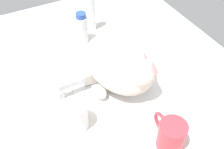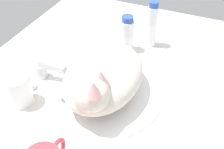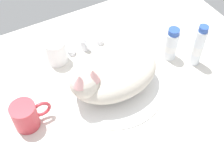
% 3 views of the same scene
% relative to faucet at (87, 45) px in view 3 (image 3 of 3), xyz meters
% --- Properties ---
extents(ground_plane, '(1.10, 0.83, 0.03)m').
position_rel_faucet_xyz_m(ground_plane, '(0.00, -0.19, -0.04)').
color(ground_plane, silver).
extents(sink_basin, '(0.31, 0.31, 0.01)m').
position_rel_faucet_xyz_m(sink_basin, '(0.00, -0.19, -0.02)').
color(sink_basin, white).
rests_on(sink_basin, ground_plane).
extents(faucet, '(0.14, 0.10, 0.06)m').
position_rel_faucet_xyz_m(faucet, '(0.00, 0.00, 0.00)').
color(faucet, silver).
rests_on(faucet, ground_plane).
extents(cat, '(0.29, 0.21, 0.15)m').
position_rel_faucet_xyz_m(cat, '(-0.01, -0.19, 0.04)').
color(cat, beige).
rests_on(cat, sink_basin).
extents(coffee_mug, '(0.11, 0.07, 0.08)m').
position_rel_faucet_xyz_m(coffee_mug, '(-0.28, -0.19, 0.01)').
color(coffee_mug, '#C63842').
rests_on(coffee_mug, ground_plane).
extents(rinse_cup, '(0.07, 0.07, 0.08)m').
position_rel_faucet_xyz_m(rinse_cup, '(-0.11, 0.00, 0.02)').
color(rinse_cup, white).
rests_on(rinse_cup, ground_plane).
extents(toothpaste_bottle, '(0.04, 0.04, 0.12)m').
position_rel_faucet_xyz_m(toothpaste_bottle, '(0.23, -0.16, 0.03)').
color(toothpaste_bottle, white).
rests_on(toothpaste_bottle, ground_plane).
extents(mouthwash_bottle, '(0.04, 0.04, 0.16)m').
position_rel_faucet_xyz_m(mouthwash_bottle, '(0.29, -0.23, 0.05)').
color(mouthwash_bottle, white).
rests_on(mouthwash_bottle, ground_plane).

